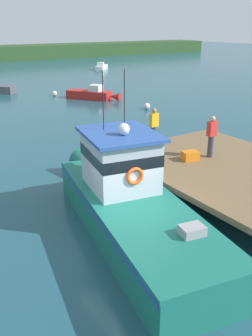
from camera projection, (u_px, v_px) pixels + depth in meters
The scene contains 10 objects.
ground_plane at pixel (129, 238), 11.12m from camera, with size 200.00×200.00×0.00m, color #1E4C5B.
dock at pixel (239, 173), 13.21m from camera, with size 6.00×9.00×1.20m.
main_fishing_boat at pixel (128, 200), 11.31m from camera, with size 4.04×9.97×4.80m.
crate_single_far at pixel (190, 156), 14.01m from camera, with size 0.60×0.44×0.35m, color orange.
deckhand_by_the_boat at pixel (211, 136), 14.11m from camera, with size 0.36×0.22×1.63m.
deckhand_further_back at pixel (154, 126), 15.38m from camera, with size 0.36×0.22×1.63m.
moored_boat_mid_harbor at pixel (101, 67), 51.97m from camera, with size 3.46×3.58×1.06m.
moored_boat_far_left at pixel (93, 94), 31.61m from camera, with size 3.54×4.57×1.24m.
mooring_buoy_spare_mooring at pixel (147, 106), 27.85m from camera, with size 0.49×0.49×0.49m, color silver.
mooring_buoy_inshore at pixel (55, 93), 33.09m from camera, with size 0.45×0.45×0.45m, color silver.
Camera 1 is at (-5.38, -7.91, 6.07)m, focal length 39.21 mm.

